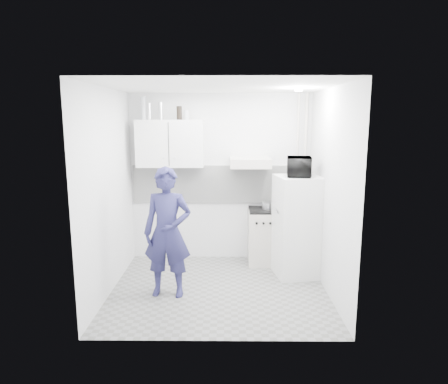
{
  "coord_description": "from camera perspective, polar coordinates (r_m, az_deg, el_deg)",
  "views": [
    {
      "loc": [
        0.11,
        -4.95,
        2.22
      ],
      "look_at": [
        0.06,
        0.3,
        1.25
      ],
      "focal_mm": 32.0,
      "sensor_mm": 36.0,
      "label": 1
    }
  ],
  "objects": [
    {
      "name": "bottle_a",
      "position": [
        6.15,
        -11.43,
        11.64
      ],
      "size": [
        0.08,
        0.08,
        0.34
      ],
      "primitive_type": "cylinder",
      "color": "#B2B7BC",
      "rests_on": "upper_cabinet"
    },
    {
      "name": "stove_top",
      "position": [
        6.14,
        5.93,
        -2.57
      ],
      "size": [
        0.5,
        0.5,
        0.03
      ],
      "primitive_type": "cube",
      "color": "black",
      "rests_on": "stove"
    },
    {
      "name": "wall_right",
      "position": [
        5.2,
        14.86,
        -0.08
      ],
      "size": [
        0.0,
        2.6,
        2.6
      ],
      "primitive_type": "plane",
      "rotation": [
        1.57,
        0.0,
        -1.57
      ],
      "color": "silver",
      "rests_on": "floor"
    },
    {
      "name": "bottle_c",
      "position": [
        6.11,
        -9.05,
        11.37
      ],
      "size": [
        0.06,
        0.06,
        0.26
      ],
      "primitive_type": "cylinder",
      "color": "silver",
      "rests_on": "upper_cabinet"
    },
    {
      "name": "ceiling_spot_fixture",
      "position": [
        5.24,
        10.6,
        14.12
      ],
      "size": [
        0.1,
        0.1,
        0.02
      ],
      "primitive_type": "cylinder",
      "color": "white",
      "rests_on": "ceiling"
    },
    {
      "name": "ceiling",
      "position": [
        4.97,
        -0.8,
        14.85
      ],
      "size": [
        2.8,
        2.8,
        0.0
      ],
      "primitive_type": "plane",
      "color": "white",
      "rests_on": "wall_back"
    },
    {
      "name": "bottle_b",
      "position": [
        6.14,
        -10.66,
        11.23
      ],
      "size": [
        0.06,
        0.06,
        0.24
      ],
      "primitive_type": "cylinder",
      "color": "silver",
      "rests_on": "upper_cabinet"
    },
    {
      "name": "canister_b",
      "position": [
        6.06,
        -5.38,
        10.92
      ],
      "size": [
        0.08,
        0.08,
        0.14
      ],
      "primitive_type": "cylinder",
      "color": "#B2B7BC",
      "rests_on": "upper_cabinet"
    },
    {
      "name": "fridge",
      "position": [
        5.77,
        10.4,
        -4.82
      ],
      "size": [
        0.69,
        0.69,
        1.43
      ],
      "primitive_type": "cube",
      "rotation": [
        0.0,
        0.0,
        0.17
      ],
      "color": "white",
      "rests_on": "floor"
    },
    {
      "name": "saucepan",
      "position": [
        6.12,
        6.36,
        -1.94
      ],
      "size": [
        0.19,
        0.19,
        0.11
      ],
      "primitive_type": "cylinder",
      "color": "silver",
      "rests_on": "stove_top"
    },
    {
      "name": "upper_cabinet",
      "position": [
        6.1,
        -7.67,
        6.9
      ],
      "size": [
        1.0,
        0.35,
        0.7
      ],
      "primitive_type": "cube",
      "color": "white",
      "rests_on": "wall_back"
    },
    {
      "name": "wall_back",
      "position": [
        6.27,
        -0.51,
        2.03
      ],
      "size": [
        2.8,
        0.0,
        2.8
      ],
      "primitive_type": "plane",
      "rotation": [
        1.57,
        0.0,
        0.0
      ],
      "color": "silver",
      "rests_on": "floor"
    },
    {
      "name": "pipe_b",
      "position": [
        6.28,
        10.31,
        1.88
      ],
      "size": [
        0.04,
        0.04,
        2.6
      ],
      "primitive_type": "cylinder",
      "color": "beige",
      "rests_on": "floor"
    },
    {
      "name": "floor",
      "position": [
        5.43,
        -0.73,
        -13.68
      ],
      "size": [
        2.8,
        2.8,
        0.0
      ],
      "primitive_type": "plane",
      "color": "slate",
      "rests_on": "ground"
    },
    {
      "name": "pipe_a",
      "position": [
        6.3,
        11.38,
        1.87
      ],
      "size": [
        0.05,
        0.05,
        2.6
      ],
      "primitive_type": "cylinder",
      "color": "beige",
      "rests_on": "floor"
    },
    {
      "name": "wall_left",
      "position": [
        5.26,
        -16.2,
        -0.03
      ],
      "size": [
        0.0,
        2.6,
        2.6
      ],
      "primitive_type": "plane",
      "rotation": [
        1.57,
        0.0,
        1.57
      ],
      "color": "silver",
      "rests_on": "floor"
    },
    {
      "name": "microwave",
      "position": [
        5.61,
        10.69,
        3.58
      ],
      "size": [
        0.51,
        0.38,
        0.26
      ],
      "primitive_type": "imported",
      "rotation": [
        0.0,
        0.0,
        1.44
      ],
      "color": "black",
      "rests_on": "fridge"
    },
    {
      "name": "backsplash",
      "position": [
        6.27,
        -0.52,
        1.11
      ],
      "size": [
        2.74,
        0.03,
        0.6
      ],
      "primitive_type": "cube",
      "color": "white",
      "rests_on": "wall_back"
    },
    {
      "name": "stove",
      "position": [
        6.25,
        5.85,
        -6.4
      ],
      "size": [
        0.52,
        0.52,
        0.83
      ],
      "primitive_type": "cube",
      "color": "beige",
      "rests_on": "floor"
    },
    {
      "name": "range_hood",
      "position": [
        6.0,
        3.76,
        4.22
      ],
      "size": [
        0.6,
        0.5,
        0.14
      ],
      "primitive_type": "cube",
      "color": "beige",
      "rests_on": "wall_back"
    },
    {
      "name": "person",
      "position": [
        5.05,
        -8.07,
        -5.74
      ],
      "size": [
        0.62,
        0.43,
        1.64
      ],
      "primitive_type": "imported",
      "rotation": [
        0.0,
        0.0,
        -0.07
      ],
      "color": "#24234F",
      "rests_on": "floor"
    },
    {
      "name": "canister_a",
      "position": [
        6.07,
        -6.41,
        11.16
      ],
      "size": [
        0.08,
        0.08,
        0.2
      ],
      "primitive_type": "cylinder",
      "color": "black",
      "rests_on": "upper_cabinet"
    }
  ]
}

